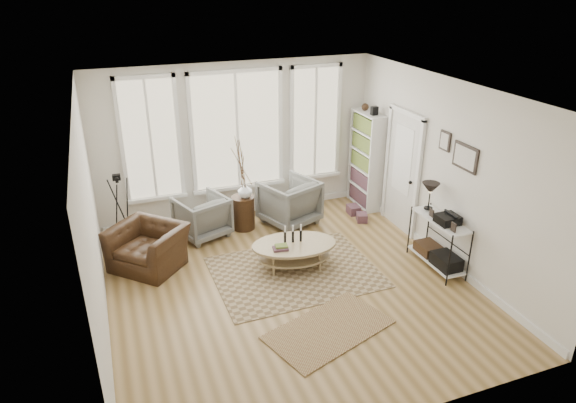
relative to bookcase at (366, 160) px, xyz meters
name	(u,v)px	position (x,y,z in m)	size (l,w,h in m)	color
room	(290,198)	(-2.42, -2.20, 0.47)	(5.50, 5.54, 2.90)	#A3814F
bay_window	(237,134)	(-2.44, 0.49, 0.65)	(4.14, 0.12, 2.24)	#C5B782
door	(402,169)	(0.13, -1.08, 0.17)	(0.09, 1.06, 2.22)	silver
bookcase	(366,160)	(0.00, 0.00, 0.00)	(0.31, 0.85, 2.06)	white
low_shelf	(438,238)	(-0.06, -2.52, -0.44)	(0.38, 1.08, 1.30)	white
wall_art	(460,153)	(0.14, -2.49, 0.92)	(0.04, 0.88, 0.44)	black
rug_main	(295,272)	(-2.23, -1.91, -0.95)	(2.50, 1.87, 0.01)	brown
rug_runner	(329,329)	(-2.33, -3.40, -0.94)	(1.63, 0.91, 0.01)	brown
coffee_table	(294,249)	(-2.19, -1.75, -0.63)	(1.44, 1.04, 0.61)	tan
armchair_left	(202,216)	(-3.31, -0.18, -0.58)	(0.80, 0.82, 0.75)	slate
armchair_right	(289,202)	(-1.69, -0.23, -0.53)	(0.91, 0.93, 0.85)	slate
side_table	(242,186)	(-2.55, -0.15, -0.12)	(0.41, 0.41, 1.74)	#342012
vase	(245,190)	(-2.51, -0.18, -0.20)	(0.26, 0.26, 0.27)	silver
accent_chair	(148,247)	(-4.33, -0.92, -0.61)	(1.06, 0.93, 0.69)	#342012
tripod_camera	(122,214)	(-4.64, -0.08, -0.35)	(0.46, 0.46, 1.31)	black
book_stack_near	(353,210)	(-0.39, -0.32, -0.87)	(0.21, 0.26, 0.17)	maroon
book_stack_far	(362,217)	(-0.39, -0.66, -0.88)	(0.19, 0.24, 0.15)	maroon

